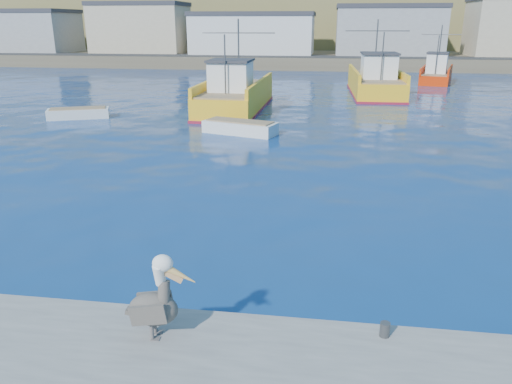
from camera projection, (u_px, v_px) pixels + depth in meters
The scene contains 9 objects.
ground at pixel (258, 268), 13.57m from camera, with size 260.00×260.00×0.00m, color #071957.
dock_bollards at pixel (264, 320), 10.10m from camera, with size 36.20×0.20×0.30m.
far_shore at pixel (325, 9), 112.90m from camera, with size 200.00×81.00×24.00m.
trawler_yellow_a at pixel (235, 95), 37.48m from camera, with size 5.55×12.20×6.62m.
trawler_yellow_b at pixel (375, 83), 45.35m from camera, with size 5.74×12.24×6.62m.
boat_orange at pixel (436, 73), 54.13m from camera, with size 4.78×8.23×6.01m.
skiff_left at pixel (79, 114), 34.49m from camera, with size 4.30×2.83×0.88m.
skiff_mid at pixel (240, 129), 29.75m from camera, with size 4.68×2.83×0.96m.
pelican at pixel (156, 302), 9.58m from camera, with size 1.44×0.63×1.77m.
Camera 1 is at (1.69, -12.04, 6.38)m, focal length 35.00 mm.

